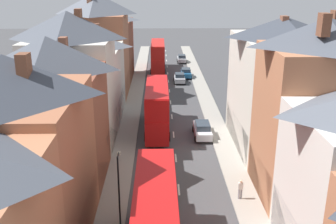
{
  "coord_description": "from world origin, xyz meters",
  "views": [
    {
      "loc": [
        -1.51,
        -10.31,
        16.26
      ],
      "look_at": [
        -0.55,
        33.24,
        1.55
      ],
      "focal_mm": 42.0,
      "sensor_mm": 36.0,
      "label": 1
    }
  ],
  "objects": [
    {
      "name": "car_parked_right_a",
      "position": [
        3.1,
        56.68,
        0.83
      ],
      "size": [
        1.9,
        4.08,
        1.64
      ],
      "color": "#236093",
      "rests_on": "ground"
    },
    {
      "name": "pavement_left",
      "position": [
        -5.1,
        38.0,
        0.07
      ],
      "size": [
        2.2,
        104.0,
        0.14
      ],
      "primitive_type": "cube",
      "color": "gray",
      "rests_on": "ground"
    },
    {
      "name": "terrace_row_left",
      "position": [
        -10.19,
        25.17,
        6.13
      ],
      "size": [
        8.0,
        73.25,
        14.61
      ],
      "color": "#935138",
      "rests_on": "ground"
    },
    {
      "name": "car_parked_left_a",
      "position": [
        3.1,
        69.73,
        0.82
      ],
      "size": [
        1.9,
        3.9,
        1.63
      ],
      "color": "#B7BABF",
      "rests_on": "ground"
    },
    {
      "name": "car_near_silver",
      "position": [
        1.8,
        53.0,
        0.82
      ],
      "size": [
        1.9,
        3.95,
        1.63
      ],
      "color": "#B7BABF",
      "rests_on": "ground"
    },
    {
      "name": "street_lamp",
      "position": [
        -4.25,
        12.77,
        3.24
      ],
      "size": [
        0.2,
        1.12,
        5.5
      ],
      "color": "black",
      "rests_on": "ground"
    },
    {
      "name": "car_near_blue",
      "position": [
        3.1,
        29.36,
        0.84
      ],
      "size": [
        1.9,
        4.58,
        1.66
      ],
      "color": "silver",
      "rests_on": "ground"
    },
    {
      "name": "double_decker_bus_lead",
      "position": [
        -1.81,
        62.51,
        2.82
      ],
      "size": [
        2.74,
        10.8,
        5.3
      ],
      "color": "red",
      "rests_on": "ground"
    },
    {
      "name": "pavement_right",
      "position": [
        5.1,
        38.0,
        0.07
      ],
      "size": [
        2.2,
        104.0,
        0.14
      ],
      "primitive_type": "cube",
      "color": "gray",
      "rests_on": "ground"
    },
    {
      "name": "double_decker_bus_mid_street",
      "position": [
        -1.81,
        31.19,
        2.82
      ],
      "size": [
        2.74,
        10.8,
        5.3
      ],
      "color": "red",
      "rests_on": "ground"
    },
    {
      "name": "centre_line_dashes",
      "position": [
        0.0,
        36.0,
        0.01
      ],
      "size": [
        0.14,
        97.8,
        0.01
      ],
      "color": "silver",
      "rests_on": "ground"
    },
    {
      "name": "pedestrian_mid_left",
      "position": [
        4.66,
        16.28,
        1.03
      ],
      "size": [
        0.36,
        0.22,
        1.61
      ],
      "color": "gray",
      "rests_on": "pavement_right"
    }
  ]
}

